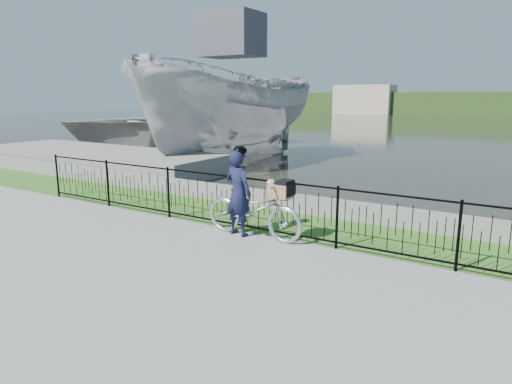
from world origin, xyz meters
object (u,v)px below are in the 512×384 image
Objects in this scene: dock at (101,159)px; cyclist at (238,192)px; boat_far at (178,124)px; boat_near at (232,111)px; bicycle_rig at (254,209)px.

dock is 5.69× the size of cyclist.
boat_near is at bearing -30.35° from boat_far.
cyclist is 9.51m from boat_near.
dock is 10.24m from bicycle_rig.
boat_near is 6.96m from boat_far.
bicycle_rig is 0.46m from cyclist.
boat_near reaches higher than cyclist.
dock is at bearing 155.42° from cyclist.
dock is at bearing -71.00° from boat_far.
cyclist is (9.05, -4.14, 0.52)m from dock.
boat_far is (-2.42, 7.02, 0.85)m from dock.
cyclist reaches higher than bicycle_rig.
cyclist is at bearing -173.44° from bicycle_rig.
boat_near is 0.73× the size of boat_far.
bicycle_rig is 1.19× the size of cyclist.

